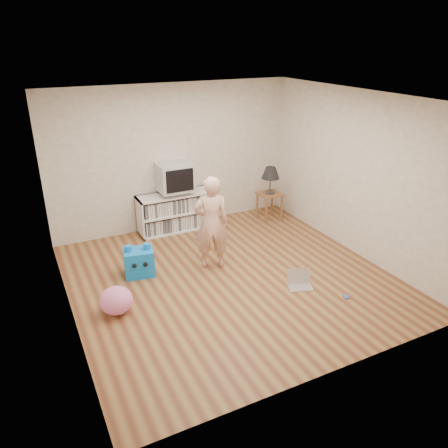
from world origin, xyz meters
name	(u,v)px	position (x,y,z in m)	size (l,w,h in m)	color
ground	(230,278)	(0.00, 0.00, 0.00)	(4.50, 4.50, 0.00)	brown
walls	(230,196)	(0.00, 0.00, 1.30)	(4.52, 4.52, 2.60)	#BEB4A7
ceiling	(231,98)	(0.00, 0.00, 2.60)	(4.50, 4.50, 0.01)	white
media_unit	(176,211)	(-0.08, 2.04, 0.35)	(1.40, 0.45, 0.70)	white
dvd_deck	(175,192)	(-0.08, 2.02, 0.73)	(0.45, 0.35, 0.07)	gray
crt_tv	(175,177)	(-0.08, 2.02, 1.02)	(0.60, 0.53, 0.50)	#B4B4B9
side_table	(269,200)	(1.70, 1.65, 0.42)	(0.42, 0.42, 0.55)	brown
table_lamp	(271,173)	(1.70, 1.65, 0.94)	(0.34, 0.34, 0.52)	#333333
person	(211,223)	(-0.09, 0.46, 0.73)	(0.53, 0.35, 1.47)	beige
laptop	(299,282)	(0.80, -0.64, 0.06)	(0.41, 0.37, 0.23)	silver
playing_cards	(346,297)	(1.20, -1.19, 0.01)	(0.07, 0.09, 0.02)	#4454B6
plush_blue	(139,262)	(-1.18, 0.70, 0.21)	(0.49, 0.43, 0.50)	#0A7CE1
plush_pink	(116,300)	(-1.72, -0.13, 0.18)	(0.43, 0.43, 0.36)	pink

